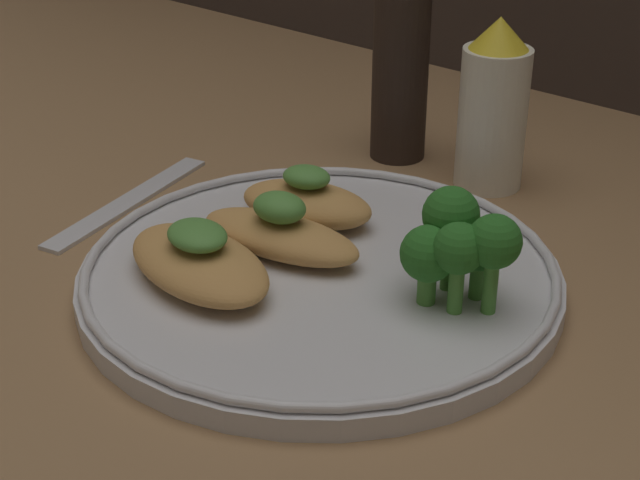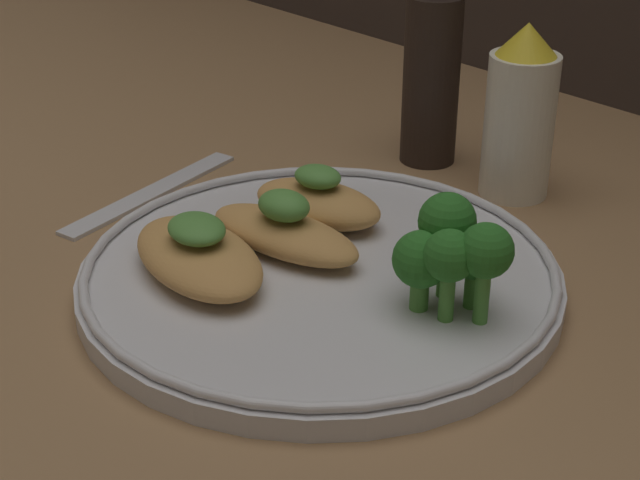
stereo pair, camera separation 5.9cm
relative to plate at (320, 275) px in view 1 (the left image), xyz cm
name	(u,v)px [view 1 (the left image)]	position (x,y,z in cm)	size (l,w,h in cm)	color
ground_plane	(320,295)	(0.00, 0.00, -1.49)	(180.00, 180.00, 1.00)	#936D47
plate	(320,275)	(0.00, 0.00, 0.00)	(29.73, 29.73, 2.00)	silver
grilled_meat_front	(199,261)	(-4.43, -5.88, 1.81)	(12.25, 8.18, 3.82)	tan
grilled_meat_middle	(280,233)	(-3.33, -0.04, 1.79)	(11.81, 6.39, 4.06)	tan
grilled_meat_back	(307,202)	(-4.96, 4.35, 1.86)	(10.25, 7.45, 3.96)	tan
broccoli_bunch	(458,243)	(8.40, 2.20, 4.28)	(6.52, 5.41, 6.53)	#4C8E38
sauce_bottle	(493,107)	(-0.63, 20.11, 5.18)	(5.08, 5.08, 12.91)	silver
pepper_grinder	(400,69)	(-9.18, 20.11, 6.28)	(4.41, 4.41, 16.06)	black
fork	(131,199)	(-18.53, 0.26, -0.69)	(5.52, 17.05, 0.60)	silver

